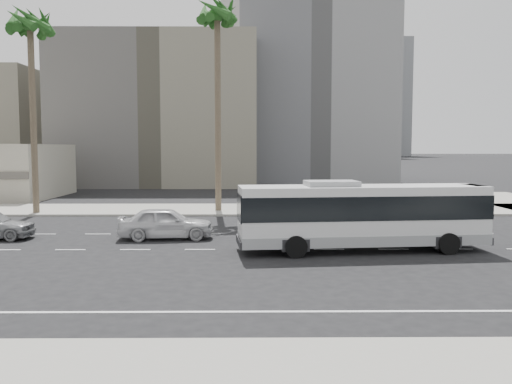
{
  "coord_description": "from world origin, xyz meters",
  "views": [
    {
      "loc": [
        -0.63,
        -24.71,
        4.76
      ],
      "look_at": [
        -0.36,
        4.0,
        2.35
      ],
      "focal_mm": 37.85,
      "sensor_mm": 36.0,
      "label": 1
    }
  ],
  "objects_px": {
    "car_a": "(166,223)",
    "palm_near": "(217,18)",
    "city_bus": "(362,214)",
    "palm_mid": "(30,28)"
  },
  "relations": [
    {
      "from": "car_a",
      "to": "palm_near",
      "type": "relative_size",
      "value": 0.32
    },
    {
      "from": "car_a",
      "to": "city_bus",
      "type": "bearing_deg",
      "value": -114.88
    },
    {
      "from": "city_bus",
      "to": "palm_mid",
      "type": "relative_size",
      "value": 0.8
    },
    {
      "from": "car_a",
      "to": "palm_mid",
      "type": "xyz_separation_m",
      "value": [
        -10.7,
        10.1,
        12.08
      ]
    },
    {
      "from": "car_a",
      "to": "palm_near",
      "type": "xyz_separation_m",
      "value": [
        2.04,
        11.36,
        13.03
      ]
    },
    {
      "from": "city_bus",
      "to": "car_a",
      "type": "height_order",
      "value": "city_bus"
    },
    {
      "from": "city_bus",
      "to": "palm_near",
      "type": "distance_m",
      "value": 20.49
    },
    {
      "from": "car_a",
      "to": "palm_near",
      "type": "height_order",
      "value": "palm_near"
    },
    {
      "from": "city_bus",
      "to": "car_a",
      "type": "relative_size",
      "value": 2.36
    },
    {
      "from": "palm_mid",
      "to": "car_a",
      "type": "bearing_deg",
      "value": -43.33
    }
  ]
}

